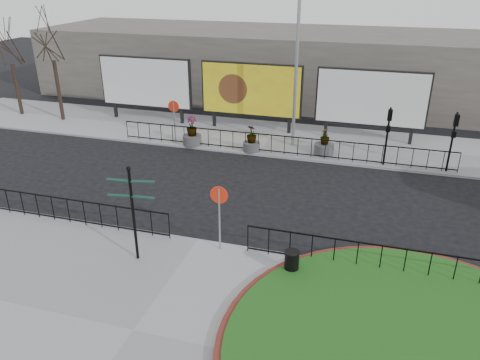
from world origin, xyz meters
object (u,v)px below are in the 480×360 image
at_px(planter_c, 324,145).
at_px(billboard_mid, 251,90).
at_px(fingerpost_sign, 132,205).
at_px(lamp_post, 297,61).
at_px(litter_bin, 292,263).
at_px(planter_a, 192,135).
at_px(planter_b, 252,141).

bearing_deg(planter_c, billboard_mid, 149.20).
bearing_deg(fingerpost_sign, lamp_post, 72.17).
height_order(lamp_post, litter_bin, lamp_post).
height_order(billboard_mid, planter_a, billboard_mid).
distance_m(fingerpost_sign, planter_b, 11.32).
relative_size(billboard_mid, litter_bin, 7.33).
height_order(litter_bin, planter_a, planter_a).
bearing_deg(litter_bin, planter_b, 111.74).
relative_size(fingerpost_sign, planter_c, 2.35).
bearing_deg(planter_b, planter_c, 9.69).
relative_size(planter_b, planter_c, 1.00).
xyz_separation_m(billboard_mid, planter_c, (4.88, -2.91, -1.99)).
height_order(lamp_post, fingerpost_sign, lamp_post).
bearing_deg(billboard_mid, litter_bin, -69.71).
bearing_deg(fingerpost_sign, planter_c, 63.00).
distance_m(lamp_post, planter_a, 7.03).
height_order(billboard_mid, lamp_post, lamp_post).
height_order(billboard_mid, litter_bin, billboard_mid).
relative_size(litter_bin, planter_c, 0.57).
relative_size(billboard_mid, planter_b, 4.22).
bearing_deg(litter_bin, billboard_mid, 110.29).
bearing_deg(planter_a, planter_c, 5.14).
distance_m(billboard_mid, planter_a, 4.73).
bearing_deg(billboard_mid, planter_b, -74.15).
bearing_deg(lamp_post, fingerpost_sign, -103.47).
height_order(litter_bin, planter_c, planter_c).
bearing_deg(lamp_post, planter_a, -163.71).
xyz_separation_m(litter_bin, planter_b, (-4.21, 10.56, 0.12)).
xyz_separation_m(lamp_post, planter_a, (-5.47, -1.60, -4.11)).
bearing_deg(lamp_post, billboard_mid, 146.75).
xyz_separation_m(litter_bin, planter_a, (-7.69, 10.56, 0.17)).
bearing_deg(planter_a, planter_b, 0.00).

